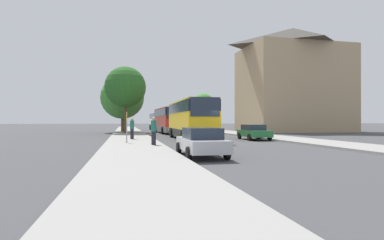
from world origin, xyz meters
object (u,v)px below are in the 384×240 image
Objects in this scene: bus_rear at (159,121)px; parked_car_left_curb at (201,141)px; parked_car_right_near at (254,132)px; tree_left_far at (122,97)px; tree_right_near at (203,105)px; pedestrian_waiting_near at (154,131)px; bus_middle at (168,120)px; bus_front at (190,119)px; tree_left_near at (125,87)px; bus_stop_sign at (127,123)px; pedestrian_waiting_far at (132,128)px.

parked_car_left_curb is (-2.48, -40.55, -0.97)m from bus_rear.
parked_car_right_near is 23.23m from tree_left_far.
pedestrian_waiting_near is at bearing -110.13° from tree_right_near.
bus_rear is 1.31× the size of tree_left_far.
bus_middle is 7.96m from tree_left_far.
tree_left_near reaches higher than bus_front.
bus_front reaches higher than parked_car_left_curb.
pedestrian_waiting_near is (-4.07, -21.33, -0.75)m from bus_middle.
tree_left_far reaches higher than bus_stop_sign.
bus_stop_sign is (-5.80, -18.98, -0.29)m from bus_middle.
parked_car_right_near is 10.93m from pedestrian_waiting_far.
bus_stop_sign is at bearing 114.16° from parked_car_left_curb.
bus_front is 1.07× the size of bus_rear.
bus_stop_sign is (-5.95, -32.40, -0.15)m from bus_rear.
bus_front is 6.17× the size of pedestrian_waiting_near.
bus_middle is 4.97× the size of bus_stop_sign.
bus_stop_sign is at bearing -114.14° from tree_right_near.
parked_car_left_curb is 12.92m from pedestrian_waiting_far.
tree_left_far reaches higher than pedestrian_waiting_far.
tree_right_near is at bearing -159.82° from pedestrian_waiting_near.
bus_front is at bearing -16.59° from parked_car_right_near.
pedestrian_waiting_near is at bearing -102.35° from bus_middle.
parked_car_left_curb is 1.06× the size of parked_car_right_near.
bus_rear is (0.15, 13.43, -0.14)m from bus_middle.
bus_front is 2.59× the size of parked_car_left_curb.
parked_car_right_near is 2.26× the size of pedestrian_waiting_near.
bus_stop_sign is (-3.47, 8.14, 0.81)m from parked_car_left_curb.
bus_stop_sign is at bearing 17.72° from parked_car_right_near.
tree_left_near is (-5.83, -1.81, 4.22)m from bus_middle.
parked_car_right_near is (5.40, -29.26, -0.97)m from bus_rear.
bus_rear is (0.12, 27.38, -0.18)m from bus_front.
bus_middle is 15.51m from pedestrian_waiting_far.
bus_front is 5.43m from pedestrian_waiting_far.
parked_car_right_near is at bearing 114.17° from pedestrian_waiting_far.
bus_middle is 27.24m from parked_car_left_curb.
bus_middle is 1.04× the size of bus_rear.
tree_right_near is at bearing 31.61° from tree_left_far.
parked_car_right_near is (7.88, 11.29, -0.01)m from parked_car_left_curb.
tree_right_near is (8.39, 12.70, 2.75)m from bus_middle.
parked_car_left_curb is 0.52× the size of tree_left_near.
parked_car_left_curb is 26.10m from tree_left_near.
bus_rear reaches higher than parked_car_left_curb.
tree_right_near is at bearing 73.48° from bus_front.
tree_left_near is 20.37m from tree_right_near.
parked_car_right_near is at bearing 15.49° from bus_stop_sign.
bus_middle reaches higher than pedestrian_waiting_far.
pedestrian_waiting_far is at bearing -87.10° from tree_left_far.
pedestrian_waiting_far is at bearing -172.66° from bus_front.
parked_car_right_near is at bearing 160.04° from pedestrian_waiting_near.
tree_left_far reaches higher than tree_right_near.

